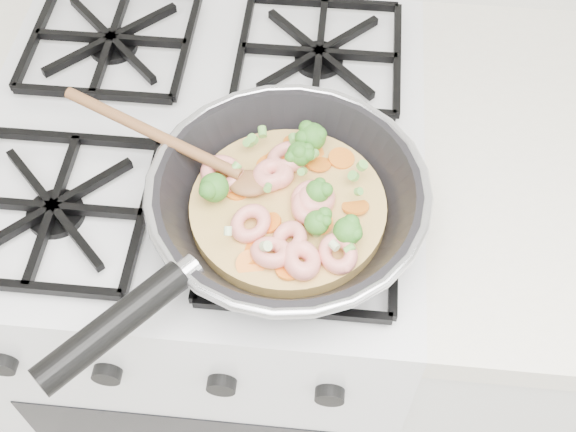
{
  "coord_description": "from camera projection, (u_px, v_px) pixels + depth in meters",
  "views": [
    {
      "loc": [
        0.18,
        1.07,
        1.64
      ],
      "look_at": [
        0.13,
        1.56,
        0.93
      ],
      "focal_mm": 45.73,
      "sensor_mm": 36.0,
      "label": 1
    }
  ],
  "objects": [
    {
      "name": "skillet",
      "position": [
        284.0,
        203.0,
        0.84
      ],
      "size": [
        0.44,
        0.42,
        0.09
      ],
      "rotation": [
        0.0,
        0.0,
        0.41
      ],
      "color": "black",
      "rests_on": "stove"
    },
    {
      "name": "stove",
      "position": [
        222.0,
        293.0,
        1.34
      ],
      "size": [
        0.6,
        0.6,
        0.92
      ],
      "color": "white",
      "rests_on": "ground"
    }
  ]
}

